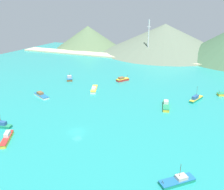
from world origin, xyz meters
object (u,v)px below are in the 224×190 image
fishing_boat_7 (1,125)px  fishing_boat_1 (7,138)px  fishing_boat_0 (122,79)px  fishing_boat_5 (196,99)px  radio_tower (148,39)px  fishing_boat_9 (166,105)px  fishing_boat_6 (178,181)px  fishing_boat_2 (94,89)px  fishing_boat_3 (70,78)px  fishing_boat_4 (41,95)px

fishing_boat_7 → fishing_boat_1: bearing=-34.1°
fishing_boat_0 → fishing_boat_5: 43.00m
radio_tower → fishing_boat_7: bearing=-97.3°
fishing_boat_5 → fishing_boat_9: size_ratio=0.92×
fishing_boat_9 → fishing_boat_0: bearing=136.9°
fishing_boat_6 → radio_tower: size_ratio=0.28×
fishing_boat_6 → fishing_boat_7: bearing=175.5°
fishing_boat_6 → fishing_boat_1: bearing=-178.8°
fishing_boat_0 → fishing_boat_2: (-6.95, -20.72, -0.06)m
fishing_boat_3 → fishing_boat_4: bearing=-85.2°
fishing_boat_4 → fishing_boat_6: (66.61, -34.21, -0.06)m
fishing_boat_2 → fishing_boat_6: (47.99, -51.09, -0.17)m
fishing_boat_4 → fishing_boat_9: bearing=10.1°
fishing_boat_0 → fishing_boat_9: (29.60, -27.75, 0.02)m
fishing_boat_4 → radio_tower: radio_tower is taller
fishing_boat_3 → fishing_boat_2: bearing=-27.5°
fishing_boat_3 → fishing_boat_7: 57.94m
fishing_boat_2 → fishing_boat_3: size_ratio=1.40×
fishing_boat_2 → fishing_boat_9: fishing_boat_9 is taller
fishing_boat_2 → radio_tower: size_ratio=0.38×
fishing_boat_2 → fishing_boat_9: size_ratio=1.05×
fishing_boat_4 → fishing_boat_7: size_ratio=1.22×
fishing_boat_2 → radio_tower: (4.28, 83.59, 14.24)m
fishing_boat_7 → radio_tower: size_ratio=0.28×
fishing_boat_3 → fishing_boat_7: size_ratio=0.95×
fishing_boat_0 → fishing_boat_1: (-10.74, -72.89, -0.03)m
fishing_boat_0 → fishing_boat_2: bearing=-108.5°
fishing_boat_2 → radio_tower: bearing=87.1°
fishing_boat_1 → fishing_boat_2: fishing_boat_1 is taller
fishing_boat_9 → fishing_boat_4: bearing=-169.9°
fishing_boat_0 → fishing_boat_9: fishing_boat_9 is taller
radio_tower → fishing_boat_5: bearing=-61.2°
fishing_boat_0 → fishing_boat_4: fishing_boat_0 is taller
fishing_boat_4 → fishing_boat_9: 56.04m
fishing_boat_0 → fishing_boat_7: (-19.27, -67.11, -0.10)m
fishing_boat_7 → fishing_boat_4: bearing=102.0°
fishing_boat_5 → radio_tower: (-42.92, 77.98, 14.12)m
fishing_boat_6 → fishing_boat_7: size_ratio=0.99×
fishing_boat_0 → fishing_boat_9: size_ratio=0.72×
fishing_boat_7 → fishing_boat_9: (48.87, 39.36, 0.12)m
fishing_boat_5 → fishing_boat_6: fishing_boat_5 is taller
fishing_boat_3 → fishing_boat_6: 92.73m
fishing_boat_9 → radio_tower: bearing=109.6°
fishing_boat_2 → fishing_boat_7: 48.00m
fishing_boat_4 → fishing_boat_5: size_ratio=1.04×
fishing_boat_5 → fishing_boat_6: size_ratio=1.19×
fishing_boat_7 → fishing_boat_2: bearing=75.1°
fishing_boat_1 → fishing_boat_5: 77.07m
fishing_boat_3 → radio_tower: 78.23m
fishing_boat_5 → fishing_boat_1: bearing=-131.4°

